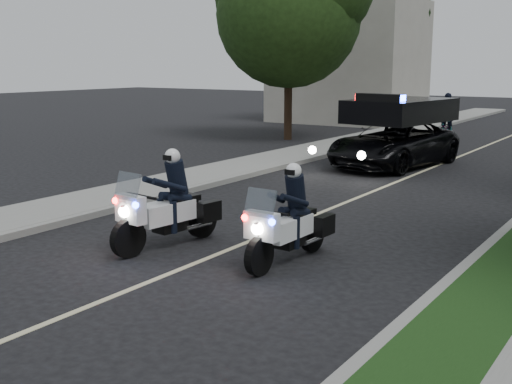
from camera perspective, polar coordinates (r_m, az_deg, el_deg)
ground at (r=11.90m, az=-3.26°, el=-5.49°), size 120.00×120.00×0.00m
curb_left at (r=22.27m, az=3.79°, el=2.65°), size 0.20×60.00×0.15m
sidewalk_left at (r=22.83m, az=1.39°, el=2.90°), size 2.00×60.00×0.16m
building_far at (r=38.93m, az=8.21°, el=11.37°), size 8.00×6.00×7.00m
lane_marking at (r=20.57m, az=13.72°, el=1.42°), size 0.12×50.00×0.01m
police_moto_left at (r=12.45m, az=-7.78°, el=-4.83°), size 1.07×2.30×1.89m
police_moto_right at (r=11.40m, az=2.88°, el=-6.25°), size 0.80×2.10×1.77m
police_suv at (r=22.35m, az=12.09°, el=2.26°), size 3.26×5.78×2.67m
bicycle at (r=31.82m, az=16.54°, el=4.71°), size 0.59×1.59×0.82m
cyclist at (r=31.82m, az=16.54°, el=4.71°), size 0.69×0.47×1.90m
tree_left_near at (r=29.62m, az=2.84°, el=4.70°), size 7.30×7.30×10.81m
tree_left_far at (r=40.65m, az=9.94°, el=6.37°), size 7.92×7.92×10.19m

